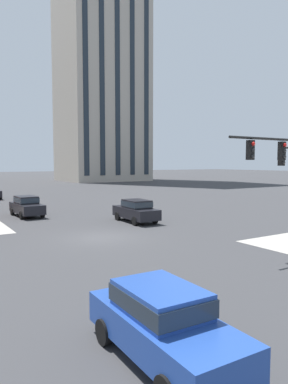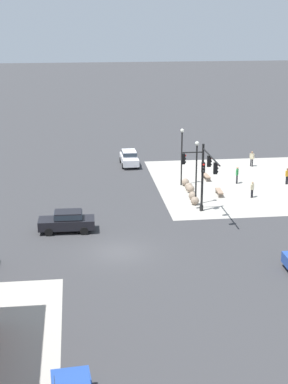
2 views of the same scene
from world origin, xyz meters
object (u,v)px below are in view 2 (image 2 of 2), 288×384
bollard_sphere_curb_d (189,187)px  car_main_southbound_near (129,157)px  car_parked_curb (67,221)px  pedestrian_walking_east (287,175)px  bench_near_signal (219,192)px  pedestrian_at_curb (237,174)px  bollard_sphere_curb_c (190,189)px  pedestrian_with_bag (252,158)px  bollard_sphere_curb_e (185,182)px  street_lamp_mid_sidewalk (182,150)px  bollard_sphere_curb_b (193,196)px  bollard_sphere_curb_a (195,201)px  traffic_signal_main (203,171)px  street_lamp_corner_near (196,166)px  bench_mid_block (206,177)px  pedestrian_near_bench (252,188)px

bollard_sphere_curb_d → car_main_southbound_near: (10.21, 4.84, 0.54)m
car_parked_curb → pedestrian_walking_east: bearing=-64.2°
bench_near_signal → pedestrian_at_curb: bearing=-36.8°
bollard_sphere_curb_c → pedestrian_with_bag: bearing=-44.8°
bollard_sphere_curb_e → street_lamp_mid_sidewalk: 3.23m
bollard_sphere_curb_b → street_lamp_mid_sidewalk: size_ratio=0.13×
bollard_sphere_curb_a → traffic_signal_main: bearing=-179.6°
bollard_sphere_curb_e → car_parked_curb: (-11.23, 11.63, 0.54)m
street_lamp_corner_near → bench_near_signal: bearing=-49.2°
bollard_sphere_curb_e → car_main_southbound_near: (8.71, 4.79, 0.54)m
bollard_sphere_curb_a → street_lamp_mid_sidewalk: 7.01m
street_lamp_mid_sidewalk → bollard_sphere_curb_e: bearing=-132.2°
traffic_signal_main → pedestrian_with_bag: size_ratio=3.45×
traffic_signal_main → bollard_sphere_curb_b: (4.36, -0.08, -3.58)m
bollard_sphere_curb_c → street_lamp_mid_sidewalk: (2.56, 0.43, 3.19)m
pedestrian_at_curb → bollard_sphere_curb_e: bearing=92.1°
bollard_sphere_curb_a → pedestrian_walking_east: bearing=-63.4°
bollard_sphere_curb_d → bench_mid_block: (3.44, -2.51, -0.05)m
bollard_sphere_curb_e → bench_mid_block: (1.94, -2.56, -0.05)m
bollard_sphere_curb_b → pedestrian_at_curb: size_ratio=0.43×
pedestrian_at_curb → pedestrian_walking_east: bearing=-99.8°
bollard_sphere_curb_a → car_main_southbound_near: size_ratio=0.17×
bollard_sphere_curb_e → bollard_sphere_curb_b: bearing=178.0°
pedestrian_with_bag → pedestrian_at_curb: bearing=151.5°
bollard_sphere_curb_c → bench_near_signal: size_ratio=0.41×
traffic_signal_main → bollard_sphere_curb_d: traffic_signal_main is taller
pedestrian_near_bench → traffic_signal_main: bearing=126.7°
bench_mid_block → street_lamp_mid_sidewalk: bearing=118.6°
bollard_sphere_curb_b → bollard_sphere_curb_e: same height
bollard_sphere_curb_b → pedestrian_with_bag: pedestrian_with_bag is taller
bollard_sphere_curb_c → car_main_southbound_near: size_ratio=0.17×
pedestrian_at_curb → pedestrian_with_bag: (6.38, -3.47, -0.02)m
traffic_signal_main → bollard_sphere_curb_d: (7.23, -0.29, -3.58)m
bench_mid_block → bollard_sphere_curb_e: bearing=127.1°
bollard_sphere_curb_d → pedestrian_near_bench: pedestrian_near_bench is taller
pedestrian_at_curb → street_lamp_corner_near: 8.57m
bollard_sphere_curb_d → pedestrian_at_curb: pedestrian_at_curb is taller
bollard_sphere_curb_a → street_lamp_corner_near: 3.24m
bollard_sphere_curb_e → pedestrian_at_curb: size_ratio=0.43×
bollard_sphere_curb_e → pedestrian_with_bag: size_ratio=0.44×
pedestrian_at_curb → pedestrian_walking_east: (-0.85, -4.93, -0.05)m
pedestrian_at_curb → car_main_southbound_near: size_ratio=0.40×
bollard_sphere_curb_b → pedestrian_near_bench: size_ratio=0.48×
bollard_sphere_curb_b → bench_mid_block: 6.87m
street_lamp_corner_near → car_main_southbound_near: street_lamp_corner_near is taller
bench_mid_block → car_parked_curb: (-13.17, 14.19, 0.59)m
bench_near_signal → bollard_sphere_curb_e: bearing=37.0°
bollard_sphere_curb_c → pedestrian_at_curb: 5.82m
bench_near_signal → bench_mid_block: (5.38, 0.04, 0.00)m
pedestrian_walking_east → street_lamp_mid_sidewalk: bearing=84.6°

